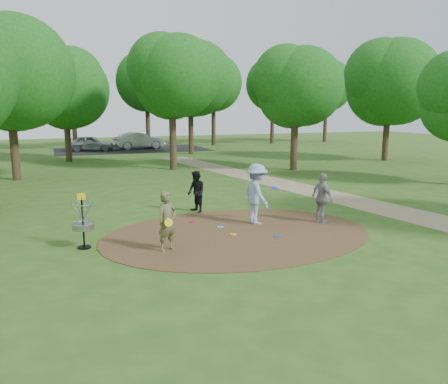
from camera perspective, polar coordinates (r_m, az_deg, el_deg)
name	(u,v)px	position (r m, az deg, el deg)	size (l,w,h in m)	color
ground	(238,234)	(13.45, 1.89, -5.50)	(100.00, 100.00, 0.00)	#2D5119
dirt_clearing	(238,234)	(13.45, 1.89, -5.45)	(8.40, 8.40, 0.02)	#47301C
footpath	(367,204)	(18.49, 18.13, -1.52)	(2.00, 40.00, 0.01)	#8C7A5B
parking_lot	(132,150)	(42.62, -11.89, 5.45)	(14.00, 8.00, 0.01)	black
player_observer_with_disc	(167,222)	(11.76, -7.44, -3.86)	(0.70, 0.61, 1.63)	brown
player_throwing_with_disc	(256,194)	(14.47, 4.26, -0.26)	(1.20, 1.33, 2.02)	#89A2CD
player_walking_with_disc	(196,192)	(16.11, -3.64, 0.02)	(0.72, 0.85, 1.54)	black
player_waiting_with_disc	(322,198)	(14.91, 12.72, -0.80)	(0.50, 1.03, 1.69)	gray
disc_ground_cyan	(220,227)	(14.12, -0.48, -4.59)	(0.22, 0.22, 0.02)	#1BBDD8
disc_ground_blue	(277,236)	(13.20, 6.96, -5.76)	(0.22, 0.22, 0.02)	blue
disc_ground_red	(192,222)	(14.77, -4.21, -3.93)	(0.22, 0.22, 0.02)	red
car_left	(91,143)	(42.10, -17.02, 6.11)	(1.66, 4.14, 1.41)	#939699
car_right	(139,141)	(43.25, -11.02, 6.61)	(1.68, 4.82, 1.59)	#97989E
disc_ground_orange	(233,234)	(13.31, 1.20, -5.54)	(0.22, 0.22, 0.02)	orange
disc_golf_basket	(83,217)	(12.50, -17.98, -3.14)	(0.63, 0.63, 1.54)	black
tree_ring	(201,80)	(22.69, -3.01, 14.42)	(37.22, 45.58, 9.24)	#332316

